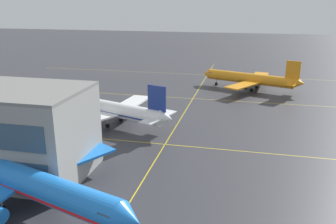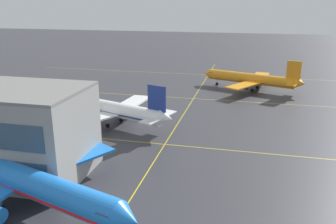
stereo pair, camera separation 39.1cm
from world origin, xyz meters
name	(u,v)px [view 1 (the left image)]	position (x,y,z in m)	size (l,w,h in m)	color
airliner_front_gate	(23,181)	(-14.03, 7.56, 4.19)	(38.56, 32.95, 12.26)	blue
airliner_second_row	(109,109)	(-15.78, 43.80, 3.77)	(34.56, 29.56, 11.03)	white
airliner_third_row	(251,79)	(16.69, 85.98, 3.65)	(33.35, 28.56, 10.68)	orange
taxiway_markings	(182,117)	(0.00, 52.57, 0.00)	(143.00, 160.07, 0.01)	yellow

